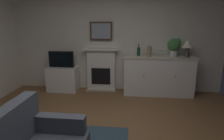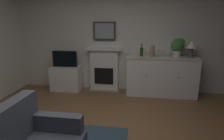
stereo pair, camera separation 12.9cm
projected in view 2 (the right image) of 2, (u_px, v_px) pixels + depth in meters
The scene contains 13 objects.
wall_rear at pixel (119, 35), 4.85m from camera, with size 5.31×0.06×2.81m, color silver.
fireplace_unit at pixel (104, 69), 4.99m from camera, with size 0.87×0.30×1.10m.
framed_picture at pixel (104, 31), 4.79m from camera, with size 0.55×0.04×0.45m.
sideboard_cabinet at pixel (161, 76), 4.64m from camera, with size 1.66×0.49×0.94m.
table_lamp at pixel (192, 45), 4.37m from camera, with size 0.26×0.26×0.40m.
wine_bottle at pixel (142, 52), 4.59m from camera, with size 0.08×0.08×0.29m.
wine_glass_left at pixel (159, 51), 4.53m from camera, with size 0.07×0.07×0.16m.
wine_glass_center at pixel (164, 52), 4.46m from camera, with size 0.07×0.07×0.16m.
wine_glass_right at pixel (169, 52), 4.44m from camera, with size 0.07×0.07×0.16m.
vase_decorative at pixel (152, 51), 4.47m from camera, with size 0.11×0.11×0.28m.
tv_cabinet at pixel (66, 78), 5.03m from camera, with size 0.75×0.42×0.63m.
tv_set at pixel (65, 59), 4.88m from camera, with size 0.62×0.07×0.40m.
potted_plant_small at pixel (178, 46), 4.46m from camera, with size 0.30×0.30×0.43m.
Camera 2 is at (0.54, -2.33, 1.77)m, focal length 31.16 mm.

